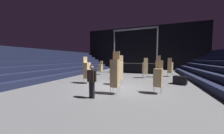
# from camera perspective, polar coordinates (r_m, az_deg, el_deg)

# --- Properties ---
(ground_plane) EXTENTS (22.00, 30.00, 0.10)m
(ground_plane) POSITION_cam_1_polar(r_m,az_deg,el_deg) (8.42, 1.26, -9.78)
(ground_plane) COLOR slate
(arena_end_wall) EXTENTS (22.00, 0.30, 8.00)m
(arena_end_wall) POSITION_cam_1_polar(r_m,az_deg,el_deg) (22.96, 13.90, 9.09)
(arena_end_wall) COLOR black
(arena_end_wall) RESTS_ON ground_plane
(bleacher_bank_left) EXTENTS (5.25, 24.00, 3.15)m
(bleacher_bank_left) POSITION_cam_1_polar(r_m,az_deg,el_deg) (14.10, -31.25, 1.92)
(bleacher_bank_left) COLOR #191E38
(bleacher_bank_left) RESTS_ON ground_plane
(stage_riser) EXTENTS (6.27, 2.66, 6.05)m
(stage_riser) POSITION_cam_1_polar(r_m,az_deg,el_deg) (17.14, 11.44, -0.06)
(stage_riser) COLOR black
(stage_riser) RESTS_ON ground_plane
(man_with_tie) EXTENTS (0.57, 0.29, 1.69)m
(man_with_tie) POSITION_cam_1_polar(r_m,az_deg,el_deg) (5.84, -10.04, -6.04)
(man_with_tie) COLOR black
(man_with_tie) RESTS_ON ground_plane
(chair_stack_front_left) EXTENTS (0.46, 0.46, 2.31)m
(chair_stack_front_left) POSITION_cam_1_polar(r_m,az_deg,el_deg) (13.14, 21.98, 0.25)
(chair_stack_front_left) COLOR #B2B5BA
(chair_stack_front_left) RESTS_ON ground_plane
(chair_stack_front_right) EXTENTS (0.50, 0.50, 1.79)m
(chair_stack_front_right) POSITION_cam_1_polar(r_m,az_deg,el_deg) (11.27, 3.54, -1.34)
(chair_stack_front_right) COLOR #B2B5BA
(chair_stack_front_right) RESTS_ON ground_plane
(chair_stack_mid_left) EXTENTS (0.59, 0.59, 2.05)m
(chair_stack_mid_left) POSITION_cam_1_polar(r_m,az_deg,el_deg) (14.18, 26.88, -0.14)
(chair_stack_mid_left) COLOR #B2B5BA
(chair_stack_mid_left) RESTS_ON ground_plane
(chair_stack_mid_right) EXTENTS (0.52, 0.52, 2.14)m
(chair_stack_mid_right) POSITION_cam_1_polar(r_m,az_deg,el_deg) (9.41, -12.28, -1.48)
(chair_stack_mid_right) COLOR #B2B5BA
(chair_stack_mid_right) RESTS_ON ground_plane
(chair_stack_mid_centre) EXTENTS (0.46, 0.46, 2.39)m
(chair_stack_mid_centre) POSITION_cam_1_polar(r_m,az_deg,el_deg) (6.41, 1.51, -2.87)
(chair_stack_mid_centre) COLOR #B2B5BA
(chair_stack_mid_centre) RESTS_ON ground_plane
(chair_stack_rear_left) EXTENTS (0.50, 0.50, 1.71)m
(chair_stack_rear_left) POSITION_cam_1_polar(r_m,az_deg,el_deg) (14.43, -5.68, -0.31)
(chair_stack_rear_left) COLOR #B2B5BA
(chair_stack_rear_left) RESTS_ON ground_plane
(chair_stack_rear_right) EXTENTS (0.58, 0.58, 2.05)m
(chair_stack_rear_right) POSITION_cam_1_polar(r_m,az_deg,el_deg) (12.25, 16.04, -0.46)
(chair_stack_rear_right) COLOR #B2B5BA
(chair_stack_rear_right) RESTS_ON ground_plane
(chair_stack_rear_centre) EXTENTS (0.57, 0.57, 2.22)m
(chair_stack_rear_centre) POSITION_cam_1_polar(r_m,az_deg,el_deg) (8.71, 3.54, -1.57)
(chair_stack_rear_centre) COLOR #B2B5BA
(chair_stack_rear_centre) RESTS_ON ground_plane
(chair_stack_aisle_left) EXTENTS (0.53, 0.53, 1.88)m
(chair_stack_aisle_left) POSITION_cam_1_polar(r_m,az_deg,el_deg) (7.03, 21.87, -4.62)
(chair_stack_aisle_left) COLOR #B2B5BA
(chair_stack_aisle_left) RESTS_ON ground_plane
(equipment_road_case) EXTENTS (1.06, 0.90, 0.63)m
(equipment_road_case) POSITION_cam_1_polar(r_m,az_deg,el_deg) (10.37, 30.63, -5.66)
(equipment_road_case) COLOR black
(equipment_road_case) RESTS_ON ground_plane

